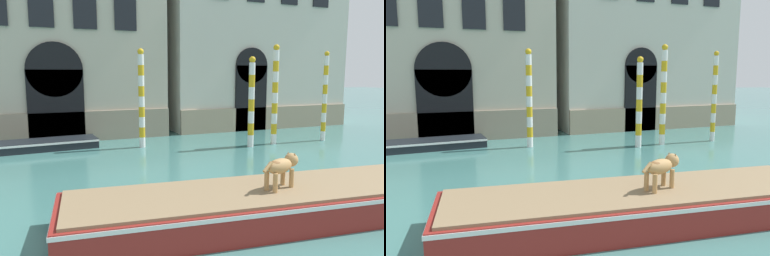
% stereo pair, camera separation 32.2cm
% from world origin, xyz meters
% --- Properties ---
extents(boat_foreground, '(8.54, 3.01, 0.71)m').
position_xyz_m(boat_foreground, '(1.78, 6.71, 0.38)').
color(boat_foreground, maroon).
rests_on(boat_foreground, ground_plane).
extents(dog_on_deck, '(1.05, 0.55, 0.73)m').
position_xyz_m(dog_on_deck, '(2.17, 6.59, 1.18)').
color(dog_on_deck, tan).
rests_on(dog_on_deck, boat_foreground).
extents(boat_moored_near_palazzo, '(5.37, 1.83, 0.38)m').
position_xyz_m(boat_moored_near_palazzo, '(-3.03, 16.32, 0.21)').
color(boat_moored_near_palazzo, black).
rests_on(boat_moored_near_palazzo, ground_plane).
extents(mooring_pole_0, '(0.26, 0.26, 4.29)m').
position_xyz_m(mooring_pole_0, '(6.90, 13.90, 2.17)').
color(mooring_pole_0, white).
rests_on(mooring_pole_0, ground_plane).
extents(mooring_pole_1, '(0.26, 0.26, 3.77)m').
position_xyz_m(mooring_pole_1, '(5.64, 13.74, 1.90)').
color(mooring_pole_1, white).
rests_on(mooring_pole_1, ground_plane).
extents(mooring_pole_2, '(0.22, 0.22, 4.06)m').
position_xyz_m(mooring_pole_2, '(9.52, 13.81, 2.05)').
color(mooring_pole_2, white).
rests_on(mooring_pole_2, ground_plane).
extents(mooring_pole_3, '(0.26, 0.26, 4.08)m').
position_xyz_m(mooring_pole_3, '(1.35, 15.32, 2.06)').
color(mooring_pole_3, white).
rests_on(mooring_pole_3, ground_plane).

